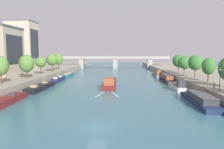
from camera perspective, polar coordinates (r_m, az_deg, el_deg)
ground_plane at (r=28.76m, az=-4.09°, el=-14.30°), size 400.00×400.00×0.00m
quay_left at (r=92.46m, az=-24.91°, el=0.02°), size 36.00×170.00×2.52m
quay_right at (r=89.84m, az=25.94°, el=-0.18°), size 36.00×170.00×2.52m
barge_midriver at (r=64.00m, az=-0.58°, el=-2.13°), size 4.08×22.65×3.09m
wake_behind_barge at (r=50.11m, az=-1.23°, el=-5.47°), size 5.60×5.91×0.03m
moored_boat_left_upstream at (r=45.68m, az=-27.18°, el=-6.46°), size 2.95×14.13×2.33m
moored_boat_left_far at (r=59.89m, az=-18.95°, el=-3.25°), size 3.32×15.16×2.43m
moored_boat_left_near at (r=75.68m, az=-14.46°, el=-1.27°), size 2.11×12.27×2.36m
moored_boat_left_end at (r=89.66m, az=-11.82°, el=-0.16°), size 2.57×11.18×2.17m
moored_boat_right_far at (r=44.33m, az=22.96°, el=-6.29°), size 3.75×16.33×2.16m
moored_boat_right_second at (r=59.85m, az=17.54°, el=-2.99°), size 2.69×12.27×3.16m
moored_boat_right_near at (r=74.35m, az=14.79°, el=-1.08°), size 3.01×14.45×2.58m
moored_boat_right_upstream at (r=89.18m, az=12.27°, el=-0.02°), size 2.21×12.38×2.98m
tree_left_by_lamp at (r=55.53m, az=-28.25°, el=2.13°), size 3.65×3.65×6.73m
tree_left_third at (r=65.39m, az=-22.38°, el=2.82°), size 4.27×4.27×6.92m
tree_left_distant at (r=76.29m, az=-18.99°, el=3.21°), size 3.60×3.60×6.03m
tree_left_far at (r=86.49m, az=-16.13°, el=3.86°), size 4.49×4.49×6.92m
tree_left_second at (r=97.20m, az=-14.49°, el=4.10°), size 3.99×3.99×7.10m
tree_right_far at (r=59.20m, az=25.00°, el=2.06°), size 3.40×3.40×6.19m
tree_right_third at (r=67.26m, az=21.90°, el=3.05°), size 4.22×4.22×6.85m
tree_right_midway at (r=76.67m, az=19.28°, el=3.09°), size 4.52×4.52×6.33m
tree_right_distant at (r=84.21m, az=17.78°, el=3.58°), size 4.45×4.45×6.81m
lamppost_right_bank at (r=45.44m, az=27.50°, el=-1.10°), size 0.28×0.28×4.32m
building_left_tall at (r=95.78m, az=-23.32°, el=7.21°), size 10.79×10.36×20.60m
bridge_far at (r=129.51m, az=0.91°, el=3.79°), size 66.30×4.40×7.79m
person_on_quay at (r=49.06m, az=26.24°, el=-2.27°), size 0.35×0.46×1.63m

